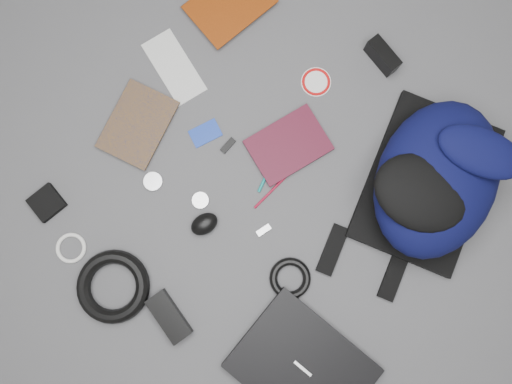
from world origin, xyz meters
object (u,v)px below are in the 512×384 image
Objects in this scene: mouse at (204,224)px; laptop at (302,367)px; compact_camera at (383,56)px; backpack at (437,179)px; pouch at (47,203)px; power_brick at (169,317)px; comic_book at (113,113)px; dvd_case at (288,145)px.

laptop is at bearing 3.50° from mouse.
backpack is at bearing -20.62° from compact_camera.
mouse is at bearing 31.21° from pouch.
backpack is 3.42× the size of power_brick.
compact_camera reaches higher than comic_book.
laptop is 4.36× the size of mouse.
laptop and power_brick have the same top height.
mouse is at bearing 124.13° from power_brick.
comic_book is 0.32m from pouch.
compact_camera is at bearing 102.60° from dvd_case.
backpack reaches higher than comic_book.
dvd_case is 1.51× the size of power_brick.
laptop is 2.43× the size of power_brick.
power_brick is at bearing -51.71° from mouse.
comic_book is (-0.87, 0.22, -0.01)m from laptop.
mouse is 0.56× the size of power_brick.
backpack reaches higher than compact_camera.
comic_book is at bearing -170.37° from backpack.
compact_camera is at bearing 62.72° from pouch.
comic_book is 1.56× the size of power_brick.
pouch is (0.03, -0.32, 0.00)m from comic_book.
laptop is 0.39m from power_brick.
laptop is (0.04, -0.62, -0.09)m from backpack.
power_brick reaches higher than pouch.
backpack is at bearing 69.21° from mouse.
mouse is (0.42, -0.08, 0.01)m from comic_book.
dvd_case is 1.97× the size of compact_camera.
backpack is 2.27× the size of dvd_case.
mouse is (-0.09, -0.70, -0.01)m from compact_camera.
backpack is at bearing 43.37° from dvd_case.
dvd_case is at bearing -84.78° from compact_camera.
dvd_case is at bearing -173.25° from backpack.
dvd_case is at bearing 109.86° from power_brick.
backpack is 0.63m from laptop.
power_brick is (-0.33, -0.75, -0.09)m from backpack.
laptop is 3.18× the size of compact_camera.
backpack reaches higher than dvd_case.
compact_camera is 1.37× the size of mouse.
mouse is at bearing -24.10° from comic_book.
backpack reaches higher than power_brick.
comic_book and dvd_case have the same top height.
mouse reaches higher than pouch.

